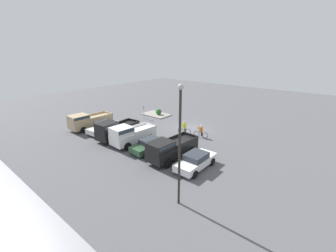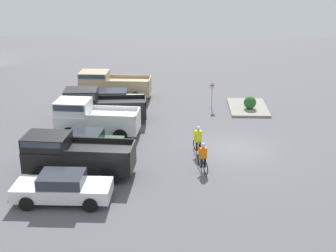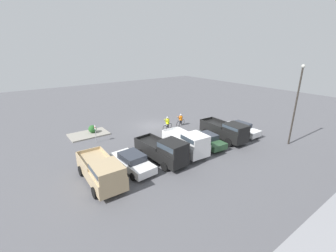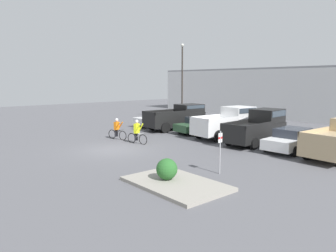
# 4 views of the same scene
# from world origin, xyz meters

# --- Properties ---
(ground_plane) EXTENTS (80.00, 80.00, 0.00)m
(ground_plane) POSITION_xyz_m (0.00, 0.00, 0.00)
(ground_plane) COLOR #56565B
(sedan_0) EXTENTS (1.95, 4.51, 1.41)m
(sedan_0) POSITION_xyz_m (-6.56, 8.66, 0.72)
(sedan_0) COLOR white
(sedan_0) RESTS_ON ground_plane
(pickup_truck_0) EXTENTS (2.40, 5.70, 2.19)m
(pickup_truck_0) POSITION_xyz_m (-3.74, 8.80, 1.16)
(pickup_truck_0) COLOR black
(pickup_truck_0) RESTS_ON ground_plane
(sedan_1) EXTENTS (2.22, 4.35, 1.36)m
(sedan_1) POSITION_xyz_m (-0.96, 8.71, 0.69)
(sedan_1) COLOR #2D5133
(sedan_1) RESTS_ON ground_plane
(pickup_truck_1) EXTENTS (2.50, 5.28, 2.32)m
(pickup_truck_1) POSITION_xyz_m (1.87, 8.89, 1.21)
(pickup_truck_1) COLOR white
(pickup_truck_1) RESTS_ON ground_plane
(pickup_truck_2) EXTENTS (2.49, 5.64, 2.31)m
(pickup_truck_2) POSITION_xyz_m (4.60, 8.91, 1.17)
(pickup_truck_2) COLOR black
(pickup_truck_2) RESTS_ON ground_plane
(sedan_2) EXTENTS (2.22, 4.71, 1.42)m
(sedan_2) POSITION_xyz_m (7.44, 8.34, 0.71)
(sedan_2) COLOR white
(sedan_2) RESTS_ON ground_plane
(pickup_truck_3) EXTENTS (2.41, 5.64, 2.14)m
(pickup_truck_3) POSITION_xyz_m (10.25, 8.96, 1.12)
(pickup_truck_3) COLOR tan
(pickup_truck_3) RESTS_ON ground_plane
(cyclist_0) EXTENTS (1.68, 0.58, 1.68)m
(cyclist_0) POSITION_xyz_m (-0.68, 2.25, 0.82)
(cyclist_0) COLOR black
(cyclist_0) RESTS_ON ground_plane
(cyclist_1) EXTENTS (1.73, 0.59, 1.60)m
(cyclist_1) POSITION_xyz_m (-2.96, 2.04, 0.79)
(cyclist_1) COLOR black
(cyclist_1) RESTS_ON ground_plane
(fire_lane_sign) EXTENTS (0.06, 0.30, 2.04)m
(fire_lane_sign) POSITION_xyz_m (7.91, 0.99, 1.24)
(fire_lane_sign) COLOR #9E9EA3
(fire_lane_sign) RESTS_ON ground_plane
(lamppost) EXTENTS (0.36, 0.36, 8.19)m
(lamppost) POSITION_xyz_m (-8.34, 13.50, 4.70)
(lamppost) COLOR #2D2823
(lamppost) RESTS_ON ground_plane
(curb_island) EXTENTS (4.32, 2.79, 0.15)m
(curb_island) POSITION_xyz_m (7.87, -1.73, 0.07)
(curb_island) COLOR gray
(curb_island) RESTS_ON ground_plane
(shrub) EXTENTS (0.92, 0.92, 0.92)m
(shrub) POSITION_xyz_m (7.36, -1.79, 0.61)
(shrub) COLOR #286028
(shrub) RESTS_ON curb_island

